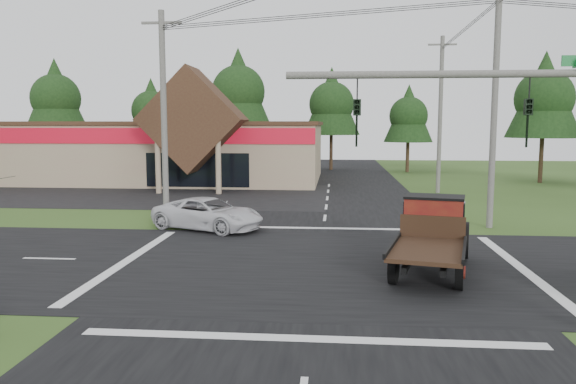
# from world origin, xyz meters

# --- Properties ---
(ground) EXTENTS (120.00, 120.00, 0.00)m
(ground) POSITION_xyz_m (0.00, 0.00, 0.00)
(ground) COLOR #2F491A
(ground) RESTS_ON ground
(road_ns) EXTENTS (12.00, 120.00, 0.02)m
(road_ns) POSITION_xyz_m (0.00, 0.00, 0.01)
(road_ns) COLOR black
(road_ns) RESTS_ON ground
(road_ew) EXTENTS (120.00, 12.00, 0.02)m
(road_ew) POSITION_xyz_m (0.00, 0.00, 0.01)
(road_ew) COLOR black
(road_ew) RESTS_ON ground
(parking_apron) EXTENTS (28.00, 14.00, 0.02)m
(parking_apron) POSITION_xyz_m (-14.00, 19.00, 0.01)
(parking_apron) COLOR black
(parking_apron) RESTS_ON ground
(cvs_building) EXTENTS (30.40, 18.20, 9.19)m
(cvs_building) POSITION_xyz_m (-15.70, 29.57, 2.78)
(cvs_building) COLOR #A1846D
(cvs_building) RESTS_ON ground
(utility_pole_nw) EXTENTS (2.00, 0.30, 10.50)m
(utility_pole_nw) POSITION_xyz_m (-8.00, 8.00, 5.39)
(utility_pole_nw) COLOR #595651
(utility_pole_nw) RESTS_ON ground
(utility_pole_ne) EXTENTS (2.00, 0.30, 11.50)m
(utility_pole_ne) POSITION_xyz_m (8.00, 8.00, 5.89)
(utility_pole_ne) COLOR #595651
(utility_pole_ne) RESTS_ON ground
(utility_pole_n) EXTENTS (2.00, 0.30, 11.20)m
(utility_pole_n) POSITION_xyz_m (8.00, 22.00, 5.74)
(utility_pole_n) COLOR #595651
(utility_pole_n) RESTS_ON ground
(tree_row_a) EXTENTS (6.72, 6.72, 12.12)m
(tree_row_a) POSITION_xyz_m (-30.00, 40.00, 8.05)
(tree_row_a) COLOR #332316
(tree_row_a) RESTS_ON ground
(tree_row_b) EXTENTS (5.60, 5.60, 10.10)m
(tree_row_b) POSITION_xyz_m (-20.00, 42.00, 6.70)
(tree_row_b) COLOR #332316
(tree_row_b) RESTS_ON ground
(tree_row_c) EXTENTS (7.28, 7.28, 13.13)m
(tree_row_c) POSITION_xyz_m (-10.00, 41.00, 8.72)
(tree_row_c) COLOR #332316
(tree_row_c) RESTS_ON ground
(tree_row_d) EXTENTS (6.16, 6.16, 11.11)m
(tree_row_d) POSITION_xyz_m (0.00, 42.00, 7.38)
(tree_row_d) COLOR #332316
(tree_row_d) RESTS_ON ground
(tree_row_e) EXTENTS (5.04, 5.04, 9.09)m
(tree_row_e) POSITION_xyz_m (8.00, 40.00, 6.03)
(tree_row_e) COLOR #332316
(tree_row_e) RESTS_ON ground
(tree_side_ne) EXTENTS (6.16, 6.16, 11.11)m
(tree_side_ne) POSITION_xyz_m (18.00, 30.00, 7.38)
(tree_side_ne) COLOR #332316
(tree_side_ne) RESTS_ON ground
(antique_flatbed_truck) EXTENTS (3.65, 6.39, 2.52)m
(antique_flatbed_truck) POSITION_xyz_m (3.77, -0.70, 1.26)
(antique_flatbed_truck) COLOR #600D11
(antique_flatbed_truck) RESTS_ON ground
(white_pickup) EXTENTS (5.94, 4.37, 1.50)m
(white_pickup) POSITION_xyz_m (-5.46, 6.40, 0.75)
(white_pickup) COLOR silver
(white_pickup) RESTS_ON ground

